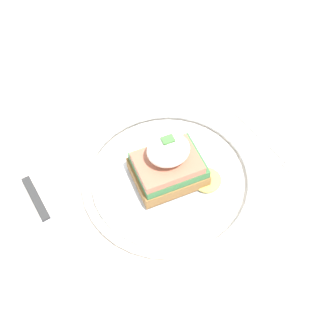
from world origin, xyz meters
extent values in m
plane|color=#B2ADA3|center=(0.00, 0.00, 0.00)|extent=(6.00, 6.00, 0.00)
cube|color=beige|center=(0.00, 0.00, 0.73)|extent=(0.87, 0.91, 0.03)
cylinder|color=beige|center=(-0.38, -0.39, 0.36)|extent=(0.06, 0.06, 0.71)
cylinder|color=silver|center=(-0.04, 0.03, 0.75)|extent=(0.22, 0.22, 0.01)
torus|color=white|center=(-0.04, 0.03, 0.75)|extent=(0.25, 0.25, 0.01)
cube|color=olive|center=(-0.04, 0.03, 0.77)|extent=(0.10, 0.08, 0.02)
cube|color=#38703D|center=(-0.04, 0.03, 0.78)|extent=(0.09, 0.07, 0.01)
cube|color=#AD664C|center=(-0.03, 0.04, 0.80)|extent=(0.09, 0.06, 0.01)
ellipsoid|color=white|center=(-0.04, 0.03, 0.82)|extent=(0.06, 0.05, 0.04)
cylinder|color=#E5C656|center=(-0.08, 0.06, 0.76)|extent=(0.04, 0.04, 0.00)
cube|color=#47843D|center=(-0.04, 0.03, 0.84)|extent=(0.02, 0.01, 0.00)
cube|color=silver|center=(-0.20, 0.02, 0.74)|extent=(0.03, 0.12, 0.00)
cube|color=silver|center=(-0.22, 0.09, 0.74)|extent=(0.03, 0.04, 0.00)
cube|color=#2D2D2D|center=(0.15, -0.01, 0.75)|extent=(0.02, 0.08, 0.01)
cube|color=silver|center=(0.14, 0.07, 0.74)|extent=(0.03, 0.10, 0.00)
camera|label=1|loc=(0.09, 0.34, 1.26)|focal=45.00mm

